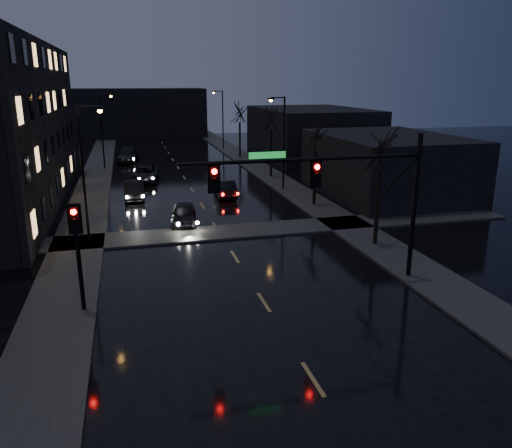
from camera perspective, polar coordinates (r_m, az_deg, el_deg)
ground at (r=15.44m, az=9.34°, el=-21.04°), size 160.00×160.00×0.00m
sidewalk_left at (r=47.18m, az=-18.11°, el=4.01°), size 3.00×140.00×0.12m
sidewalk_right at (r=49.05m, az=2.15°, el=5.24°), size 3.00×140.00×0.12m
sidewalk_cross at (r=31.51m, az=-4.15°, el=-0.96°), size 40.00×3.00×0.12m
commercial_right_near at (r=43.12m, az=14.68°, el=6.52°), size 10.00×14.00×5.00m
commercial_right_far at (r=63.53m, az=6.26°, el=10.31°), size 12.00×18.00×6.00m
far_block at (r=89.35m, az=-13.27°, el=12.27°), size 22.00×10.00×8.00m
signal_mast at (r=22.57m, az=9.77°, el=4.60°), size 11.11×0.41×7.00m
signal_pole_left at (r=21.22m, az=-19.76°, el=-2.05°), size 0.35×0.41×4.53m
tree_near at (r=28.81m, az=14.21°, el=9.51°), size 3.52×3.52×8.08m
tree_mid_a at (r=37.89m, az=6.91°, el=10.74°), size 3.30×3.30×7.58m
tree_mid_b at (r=49.18m, az=1.78°, el=12.96°), size 3.74×3.74×8.59m
tree_far at (r=62.76m, az=-1.88°, el=13.13°), size 3.43×3.43×7.88m
streetlight_l_near at (r=29.60m, az=-18.84°, el=6.48°), size 1.53×0.28×8.00m
streetlight_l_far at (r=56.39m, az=-17.05°, el=10.81°), size 1.53×0.28×8.00m
streetlight_r_mid at (r=43.36m, az=2.94°, el=10.10°), size 1.53×0.28×8.00m
streetlight_r_far at (r=70.50m, az=-4.00°, el=12.37°), size 1.53×0.28×8.00m
oncoming_car_a at (r=33.62m, az=-8.26°, el=1.13°), size 2.09×4.25×1.39m
oncoming_car_b at (r=41.74m, az=-13.73°, el=3.80°), size 1.66×4.44×1.45m
oncoming_car_c at (r=48.91m, az=-12.57°, el=5.60°), size 3.02×5.35×1.41m
oncoming_car_d at (r=61.43m, az=-14.42°, el=7.61°), size 2.83×5.49×1.52m
lead_car at (r=41.34m, az=-3.57°, el=4.08°), size 1.70×4.31×1.40m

